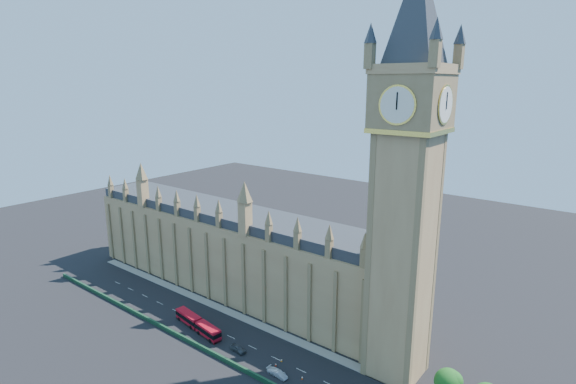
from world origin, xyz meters
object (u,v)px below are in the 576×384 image
Objects in this scene: car_white at (276,372)px; red_bus at (198,324)px; car_grey at (238,349)px; car_silver at (279,374)px.

red_bus is at bearing 84.70° from car_white.
car_grey reaches higher than car_white.
red_bus reaches higher than car_white.
car_silver is (15.14, -1.55, -0.10)m from car_grey.
car_silver is at bearing -90.97° from car_grey.
car_grey is 1.11× the size of car_silver.
car_grey is at bearing 83.15° from car_white.
car_white is (14.04, -1.30, -0.08)m from car_grey.
car_white reaches higher than car_silver.
car_grey is at bearing 87.82° from car_silver.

